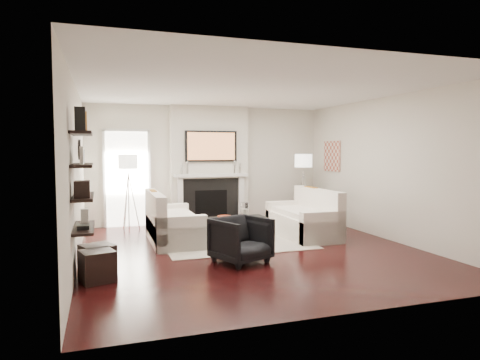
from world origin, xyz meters
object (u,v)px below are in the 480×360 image
object	(u,v)px
loveseat_left_base	(174,230)
ottoman_near	(97,259)
lamp_right_shade	(303,161)
armchair	(241,238)
coffee_table	(237,219)
loveseat_right_base	(302,225)
lamp_left_shade	(128,162)

from	to	relation	value
loveseat_left_base	ottoman_near	distance (m)	2.17
lamp_right_shade	armchair	bearing A→B (deg)	-130.56
coffee_table	ottoman_near	size ratio (longest dim) A/B	2.75
loveseat_right_base	ottoman_near	size ratio (longest dim) A/B	4.50
armchair	lamp_right_shade	bearing A→B (deg)	26.59
loveseat_right_base	armchair	distance (m)	2.33
coffee_table	ottoman_near	bearing A→B (deg)	-148.49
loveseat_right_base	lamp_right_shade	world-z (taller)	lamp_right_shade
lamp_right_shade	ottoman_near	bearing A→B (deg)	-147.96
loveseat_left_base	lamp_left_shade	bearing A→B (deg)	115.30
loveseat_left_base	lamp_left_shade	xyz separation A→B (m)	(-0.71, 1.50, 1.24)
coffee_table	ottoman_near	world-z (taller)	coffee_table
coffee_table	lamp_left_shade	bearing A→B (deg)	138.21
lamp_left_shade	lamp_right_shade	bearing A→B (deg)	-5.67
armchair	ottoman_near	size ratio (longest dim) A/B	1.88
loveseat_right_base	coffee_table	distance (m)	1.34
coffee_table	lamp_right_shade	bearing A→B (deg)	32.69
loveseat_left_base	coffee_table	size ratio (longest dim) A/B	1.64
loveseat_left_base	armchair	distance (m)	1.91
loveseat_right_base	coffee_table	size ratio (longest dim) A/B	1.64
loveseat_left_base	armchair	size ratio (longest dim) A/B	2.39
coffee_table	ottoman_near	distance (m)	2.94
armchair	loveseat_left_base	bearing A→B (deg)	89.62
ottoman_near	lamp_right_shade	bearing A→B (deg)	32.04
armchair	lamp_right_shade	distance (m)	3.94
lamp_right_shade	coffee_table	bearing A→B (deg)	-147.31
loveseat_left_base	lamp_left_shade	distance (m)	2.07
lamp_left_shade	armchair	bearing A→B (deg)	-66.22
coffee_table	armchair	bearing A→B (deg)	-105.68
lamp_left_shade	lamp_right_shade	size ratio (longest dim) A/B	1.00
coffee_table	armchair	xyz separation A→B (m)	(-0.44, -1.58, -0.02)
coffee_table	lamp_right_shade	xyz separation A→B (m)	(2.02, 1.30, 1.05)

